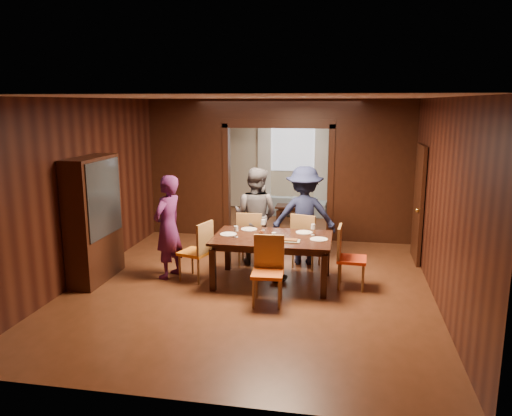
% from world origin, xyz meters
% --- Properties ---
extents(floor, '(9.00, 9.00, 0.00)m').
position_xyz_m(floor, '(0.00, 0.00, 0.00)').
color(floor, '#4E2A16').
rests_on(floor, ground).
extents(ceiling, '(5.50, 9.00, 0.02)m').
position_xyz_m(ceiling, '(0.00, 0.00, 2.90)').
color(ceiling, silver).
rests_on(ceiling, room_walls).
extents(room_walls, '(5.52, 9.01, 2.90)m').
position_xyz_m(room_walls, '(0.00, 1.89, 1.51)').
color(room_walls, black).
rests_on(room_walls, floor).
extents(person_purple, '(0.56, 0.70, 1.69)m').
position_xyz_m(person_purple, '(-1.41, -1.18, 0.85)').
color(person_purple, '#4C1A4B').
rests_on(person_purple, floor).
extents(person_grey, '(0.97, 0.84, 1.72)m').
position_xyz_m(person_grey, '(-0.15, -0.18, 0.86)').
color(person_grey, '#504F56').
rests_on(person_grey, floor).
extents(person_navy, '(1.20, 0.78, 1.75)m').
position_xyz_m(person_navy, '(0.70, -0.05, 0.87)').
color(person_navy, '#181E3D').
rests_on(person_navy, floor).
extents(sofa, '(1.73, 0.71, 0.50)m').
position_xyz_m(sofa, '(0.09, 3.85, 0.25)').
color(sofa, '#90AABD').
rests_on(sofa, floor).
extents(serving_bowl, '(0.30, 0.30, 0.07)m').
position_xyz_m(serving_bowl, '(0.39, -1.07, 0.80)').
color(serving_bowl, black).
rests_on(serving_bowl, dining_table).
extents(dining_table, '(1.84, 1.15, 0.76)m').
position_xyz_m(dining_table, '(0.30, -1.15, 0.38)').
color(dining_table, black).
rests_on(dining_table, floor).
extents(coffee_table, '(0.80, 0.50, 0.40)m').
position_xyz_m(coffee_table, '(0.17, 3.03, 0.20)').
color(coffee_table, black).
rests_on(coffee_table, floor).
extents(chair_left, '(0.55, 0.55, 0.97)m').
position_xyz_m(chair_left, '(-0.95, -1.21, 0.48)').
color(chair_left, orange).
rests_on(chair_left, floor).
extents(chair_right, '(0.46, 0.46, 0.97)m').
position_xyz_m(chair_right, '(1.54, -1.12, 0.48)').
color(chair_right, red).
rests_on(chair_right, floor).
extents(chair_far_l, '(0.45, 0.45, 0.97)m').
position_xyz_m(chair_far_l, '(-0.21, -0.28, 0.48)').
color(chair_far_l, '#DE5314').
rests_on(chair_far_l, floor).
extents(chair_far_r, '(0.55, 0.55, 0.97)m').
position_xyz_m(chair_far_r, '(0.77, -0.25, 0.48)').
color(chair_far_r, red).
rests_on(chair_far_r, floor).
extents(chair_near, '(0.46, 0.46, 0.97)m').
position_xyz_m(chair_near, '(0.36, -2.01, 0.48)').
color(chair_near, '#D15613').
rests_on(chair_near, floor).
extents(hutch, '(0.40, 1.20, 2.00)m').
position_xyz_m(hutch, '(-2.53, -1.50, 1.00)').
color(hutch, black).
rests_on(hutch, floor).
extents(door_right, '(0.06, 0.90, 2.10)m').
position_xyz_m(door_right, '(2.70, 0.50, 1.05)').
color(door_right, black).
rests_on(door_right, floor).
extents(window_far, '(1.20, 0.03, 1.30)m').
position_xyz_m(window_far, '(0.00, 4.44, 1.70)').
color(window_far, silver).
rests_on(window_far, back_wall).
extents(curtain_left, '(0.35, 0.06, 2.40)m').
position_xyz_m(curtain_left, '(-0.75, 4.40, 1.25)').
color(curtain_left, white).
rests_on(curtain_left, back_wall).
extents(curtain_right, '(0.35, 0.06, 2.40)m').
position_xyz_m(curtain_right, '(0.75, 4.40, 1.25)').
color(curtain_right, white).
rests_on(curtain_right, back_wall).
extents(plate_left, '(0.27, 0.27, 0.01)m').
position_xyz_m(plate_left, '(-0.41, -1.14, 0.77)').
color(plate_left, silver).
rests_on(plate_left, dining_table).
extents(plate_far_l, '(0.27, 0.27, 0.01)m').
position_xyz_m(plate_far_l, '(-0.15, -0.77, 0.77)').
color(plate_far_l, silver).
rests_on(plate_far_l, dining_table).
extents(plate_far_r, '(0.27, 0.27, 0.01)m').
position_xyz_m(plate_far_r, '(0.77, -0.81, 0.77)').
color(plate_far_r, white).
rests_on(plate_far_r, dining_table).
extents(plate_right, '(0.27, 0.27, 0.01)m').
position_xyz_m(plate_right, '(1.03, -1.18, 0.77)').
color(plate_right, white).
rests_on(plate_right, dining_table).
extents(plate_near, '(0.27, 0.27, 0.01)m').
position_xyz_m(plate_near, '(0.31, -1.50, 0.77)').
color(plate_near, silver).
rests_on(plate_near, dining_table).
extents(platter_a, '(0.30, 0.20, 0.04)m').
position_xyz_m(platter_a, '(0.28, -1.25, 0.78)').
color(platter_a, gray).
rests_on(platter_a, dining_table).
extents(platter_b, '(0.30, 0.20, 0.04)m').
position_xyz_m(platter_b, '(0.60, -1.37, 0.78)').
color(platter_b, gray).
rests_on(platter_b, dining_table).
extents(wineglass_left, '(0.08, 0.08, 0.18)m').
position_xyz_m(wineglass_left, '(-0.26, -1.28, 0.85)').
color(wineglass_left, white).
rests_on(wineglass_left, dining_table).
extents(wineglass_far, '(0.08, 0.08, 0.18)m').
position_xyz_m(wineglass_far, '(0.09, -0.78, 0.85)').
color(wineglass_far, white).
rests_on(wineglass_far, dining_table).
extents(wineglass_right, '(0.08, 0.08, 0.18)m').
position_xyz_m(wineglass_right, '(0.92, -0.93, 0.85)').
color(wineglass_right, silver).
rests_on(wineglass_right, dining_table).
extents(tumbler, '(0.07, 0.07, 0.14)m').
position_xyz_m(tumbler, '(0.36, -1.42, 0.83)').
color(tumbler, silver).
rests_on(tumbler, dining_table).
extents(condiment_jar, '(0.08, 0.08, 0.11)m').
position_xyz_m(condiment_jar, '(0.13, -1.22, 0.82)').
color(condiment_jar, '#512613').
rests_on(condiment_jar, dining_table).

